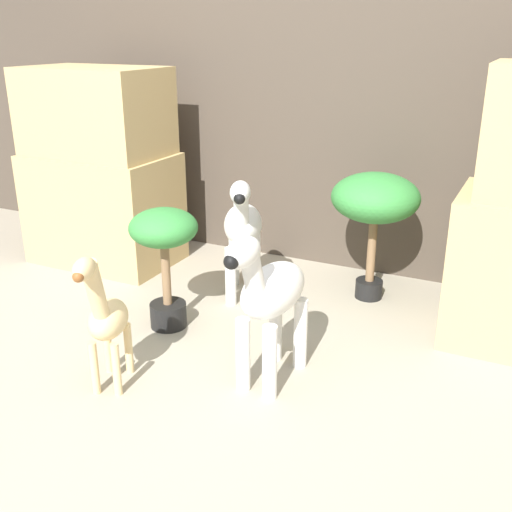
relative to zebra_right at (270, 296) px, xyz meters
The scene contains 8 objects.
ground_plane 0.57m from the zebra_right, 121.87° to the right, with size 14.00×14.00×0.00m, color #9E937F.
wall_back 1.53m from the zebra_right, 100.14° to the left, with size 6.40×0.08×2.20m.
rock_pillar_left 1.62m from the zebra_right, 151.13° to the left, with size 0.81×0.51×1.10m.
zebra_right is the anchor object (origin of this frame).
zebra_left 0.80m from the zebra_right, 124.21° to the left, with size 0.33×0.50×0.65m.
giraffe_figurine 0.61m from the zebra_right, 150.09° to the right, with size 0.22×0.36×0.58m.
potted_palm_front 0.95m from the zebra_right, 81.90° to the left, with size 0.43×0.43×0.64m.
potted_palm_back 0.65m from the zebra_right, 160.40° to the left, with size 0.30×0.30×0.56m.
Camera 1 is at (1.07, -1.45, 1.28)m, focal length 42.00 mm.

